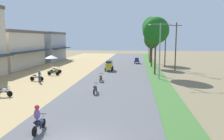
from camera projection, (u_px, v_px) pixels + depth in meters
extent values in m
cube|color=beige|center=(14.00, 50.00, 42.92)|extent=(6.12, 13.67, 6.40)
cube|color=#2D3847|center=(33.00, 51.00, 42.54)|extent=(1.20, 13.67, 0.25)
cube|color=#59514C|center=(13.00, 32.00, 42.45)|extent=(6.32, 13.87, 0.50)
cube|color=#999EA8|center=(43.00, 47.00, 55.92)|extent=(8.25, 10.23, 6.40)
cube|color=#2D3847|center=(62.00, 48.00, 55.43)|extent=(1.20, 10.23, 0.25)
cube|color=#59514C|center=(42.00, 33.00, 55.44)|extent=(8.45, 10.43, 0.50)
cylinder|color=black|center=(10.00, 94.00, 21.45)|extent=(0.56, 0.06, 0.56)
cube|color=#333338|center=(3.00, 92.00, 21.49)|extent=(1.12, 0.12, 0.12)
ellipsoid|color=silver|center=(4.00, 90.00, 21.46)|extent=(0.64, 0.28, 0.32)
cube|color=black|center=(0.00, 89.00, 21.49)|extent=(0.44, 0.20, 0.10)
cylinder|color=#A5A8AD|center=(9.00, 91.00, 21.42)|extent=(0.26, 0.05, 0.68)
cylinder|color=black|center=(8.00, 87.00, 21.37)|extent=(0.04, 0.54, 0.04)
cylinder|color=black|center=(41.00, 79.00, 29.31)|extent=(0.56, 0.06, 0.56)
cylinder|color=black|center=(32.00, 79.00, 29.44)|extent=(0.56, 0.06, 0.56)
cube|color=#333338|center=(37.00, 77.00, 29.35)|extent=(1.12, 0.12, 0.12)
ellipsoid|color=silver|center=(37.00, 76.00, 29.32)|extent=(0.64, 0.28, 0.32)
cube|color=black|center=(35.00, 75.00, 29.34)|extent=(0.44, 0.20, 0.10)
cylinder|color=#A5A8AD|center=(41.00, 77.00, 29.28)|extent=(0.26, 0.05, 0.68)
cylinder|color=black|center=(40.00, 74.00, 29.23)|extent=(0.04, 0.54, 0.04)
cylinder|color=black|center=(57.00, 73.00, 33.67)|extent=(0.56, 0.06, 0.56)
cylinder|color=black|center=(49.00, 73.00, 33.81)|extent=(0.56, 0.06, 0.56)
cube|color=#333338|center=(53.00, 72.00, 33.72)|extent=(1.12, 0.12, 0.12)
ellipsoid|color=#14722D|center=(54.00, 71.00, 33.69)|extent=(0.64, 0.28, 0.32)
cube|color=black|center=(51.00, 70.00, 33.71)|extent=(0.44, 0.20, 0.10)
cylinder|color=#A5A8AD|center=(57.00, 72.00, 33.64)|extent=(0.26, 0.05, 0.68)
cylinder|color=black|center=(57.00, 69.00, 33.60)|extent=(0.04, 0.54, 0.04)
cylinder|color=black|center=(60.00, 71.00, 35.77)|extent=(0.56, 0.06, 0.56)
cylinder|color=black|center=(52.00, 71.00, 35.90)|extent=(0.56, 0.06, 0.56)
cube|color=#333338|center=(56.00, 70.00, 35.81)|extent=(1.12, 0.12, 0.12)
ellipsoid|color=orange|center=(56.00, 69.00, 35.78)|extent=(0.64, 0.28, 0.32)
cube|color=black|center=(54.00, 69.00, 35.80)|extent=(0.44, 0.20, 0.10)
cylinder|color=#A5A8AD|center=(59.00, 70.00, 35.74)|extent=(0.26, 0.05, 0.68)
cylinder|color=black|center=(59.00, 67.00, 35.69)|extent=(0.04, 0.54, 0.04)
cylinder|color=#99999E|center=(51.00, 64.00, 39.74)|extent=(0.05, 0.05, 2.10)
cone|color=white|center=(51.00, 57.00, 39.58)|extent=(2.20, 2.20, 0.55)
cylinder|color=#33333D|center=(39.00, 79.00, 28.35)|extent=(0.14, 0.14, 0.82)
cylinder|color=#33333D|center=(40.00, 79.00, 28.31)|extent=(0.14, 0.14, 0.82)
ellipsoid|color=#265999|center=(39.00, 74.00, 28.23)|extent=(0.39, 0.28, 0.56)
sphere|color=#9E7556|center=(39.00, 70.00, 28.18)|extent=(0.22, 0.22, 0.22)
cylinder|color=#4C351E|center=(155.00, 56.00, 34.38)|extent=(0.24, 0.24, 5.48)
ellipsoid|color=#195D19|center=(156.00, 30.00, 33.85)|extent=(3.90, 3.90, 3.96)
cylinder|color=#4C351E|center=(152.00, 56.00, 43.38)|extent=(0.27, 0.27, 4.31)
ellipsoid|color=#25511B|center=(152.00, 39.00, 42.94)|extent=(2.99, 2.99, 3.74)
cylinder|color=#4C351E|center=(150.00, 48.00, 51.06)|extent=(0.37, 0.37, 6.49)
ellipsoid|color=#276225|center=(151.00, 27.00, 50.43)|extent=(3.82, 3.82, 4.63)
cylinder|color=gray|center=(160.00, 51.00, 30.25)|extent=(0.16, 0.16, 7.37)
cylinder|color=gray|center=(155.00, 24.00, 29.84)|extent=(1.40, 0.08, 0.08)
ellipsoid|color=silver|center=(150.00, 25.00, 29.92)|extent=(0.36, 0.20, 0.14)
cylinder|color=gray|center=(166.00, 24.00, 29.68)|extent=(1.40, 0.08, 0.08)
ellipsoid|color=silver|center=(172.00, 25.00, 29.62)|extent=(0.36, 0.20, 0.14)
cylinder|color=gray|center=(152.00, 45.00, 47.98)|extent=(0.16, 0.16, 7.78)
cylinder|color=gray|center=(149.00, 27.00, 47.53)|extent=(1.40, 0.08, 0.08)
ellipsoid|color=silver|center=(145.00, 28.00, 47.62)|extent=(0.36, 0.20, 0.14)
cylinder|color=gray|center=(155.00, 27.00, 47.38)|extent=(1.40, 0.08, 0.08)
ellipsoid|color=silver|center=(159.00, 28.00, 47.32)|extent=(0.36, 0.20, 0.14)
cylinder|color=gray|center=(149.00, 43.00, 60.59)|extent=(0.16, 0.16, 8.14)
cylinder|color=gray|center=(146.00, 28.00, 60.12)|extent=(1.40, 0.08, 0.08)
ellipsoid|color=silver|center=(144.00, 28.00, 60.21)|extent=(0.36, 0.20, 0.14)
cylinder|color=gray|center=(152.00, 28.00, 59.97)|extent=(1.40, 0.08, 0.08)
ellipsoid|color=silver|center=(154.00, 28.00, 59.90)|extent=(0.36, 0.20, 0.14)
cylinder|color=brown|center=(165.00, 45.00, 43.10)|extent=(0.20, 0.20, 8.32)
cube|color=#473323|center=(166.00, 25.00, 42.60)|extent=(1.80, 0.10, 0.10)
cylinder|color=brown|center=(176.00, 47.00, 38.52)|extent=(0.20, 0.20, 8.05)
cube|color=#473323|center=(177.00, 25.00, 38.03)|extent=(1.80, 0.10, 0.10)
cube|color=gold|center=(109.00, 66.00, 38.35)|extent=(0.95, 2.40, 0.95)
cube|color=#232B38|center=(109.00, 62.00, 38.36)|extent=(0.87, 2.00, 0.35)
cylinder|color=black|center=(107.00, 68.00, 39.33)|extent=(0.12, 0.68, 0.68)
cylinder|color=black|center=(113.00, 68.00, 39.21)|extent=(0.12, 0.68, 0.68)
cylinder|color=black|center=(105.00, 69.00, 37.63)|extent=(0.12, 0.68, 0.68)
cylinder|color=black|center=(112.00, 69.00, 37.51)|extent=(0.12, 0.68, 0.68)
cube|color=navy|center=(137.00, 61.00, 49.24)|extent=(0.84, 1.95, 0.50)
cube|color=#232B38|center=(137.00, 59.00, 49.22)|extent=(0.77, 1.10, 0.40)
cylinder|color=black|center=(139.00, 62.00, 48.53)|extent=(0.10, 0.60, 0.60)
cylinder|color=black|center=(135.00, 62.00, 48.63)|extent=(0.10, 0.60, 0.60)
cylinder|color=black|center=(139.00, 62.00, 49.91)|extent=(0.10, 0.60, 0.60)
cylinder|color=black|center=(135.00, 62.00, 50.02)|extent=(0.10, 0.60, 0.60)
cylinder|color=black|center=(43.00, 123.00, 13.98)|extent=(0.06, 0.56, 0.56)
cylinder|color=black|center=(34.00, 131.00, 12.76)|extent=(0.06, 0.56, 0.56)
cube|color=#333338|center=(39.00, 124.00, 13.34)|extent=(0.12, 1.12, 0.12)
ellipsoid|color=#1E4CA5|center=(39.00, 121.00, 13.40)|extent=(0.28, 0.64, 0.32)
cube|color=black|center=(37.00, 122.00, 13.03)|extent=(0.20, 0.44, 0.10)
cylinder|color=#A5A8AD|center=(43.00, 119.00, 13.88)|extent=(0.05, 0.26, 0.68)
cylinder|color=black|center=(42.00, 114.00, 13.77)|extent=(0.54, 0.04, 0.04)
ellipsoid|color=#724C8C|center=(37.00, 114.00, 13.06)|extent=(0.36, 0.28, 0.64)
sphere|color=red|center=(37.00, 107.00, 13.04)|extent=(0.28, 0.28, 0.28)
cylinder|color=#2D2D38|center=(36.00, 124.00, 13.26)|extent=(0.12, 0.12, 0.48)
cylinder|color=#2D2D38|center=(41.00, 125.00, 13.23)|extent=(0.12, 0.12, 0.48)
cylinder|color=black|center=(96.00, 89.00, 23.34)|extent=(0.06, 0.56, 0.56)
cylinder|color=black|center=(94.00, 92.00, 22.12)|extent=(0.06, 0.56, 0.56)
cube|color=#333338|center=(95.00, 89.00, 22.71)|extent=(0.12, 1.12, 0.12)
ellipsoid|color=#1E4CA5|center=(95.00, 87.00, 22.76)|extent=(0.28, 0.64, 0.32)
cube|color=black|center=(95.00, 87.00, 22.39)|extent=(0.20, 0.44, 0.10)
cylinder|color=#A5A8AD|center=(96.00, 87.00, 23.24)|extent=(0.05, 0.26, 0.68)
cylinder|color=black|center=(96.00, 83.00, 23.13)|extent=(0.54, 0.04, 0.04)
cylinder|color=black|center=(102.00, 78.00, 29.54)|extent=(0.06, 0.56, 0.56)
cylinder|color=black|center=(100.00, 80.00, 28.32)|extent=(0.06, 0.56, 0.56)
cube|color=#333338|center=(101.00, 78.00, 28.91)|extent=(0.12, 1.12, 0.12)
ellipsoid|color=orange|center=(101.00, 77.00, 28.97)|extent=(0.28, 0.64, 0.32)
cube|color=black|center=(101.00, 76.00, 28.60)|extent=(0.20, 0.44, 0.10)
cylinder|color=#A5A8AD|center=(102.00, 76.00, 29.45)|extent=(0.05, 0.26, 0.68)
cylinder|color=black|center=(101.00, 74.00, 29.34)|extent=(0.54, 0.04, 0.04)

